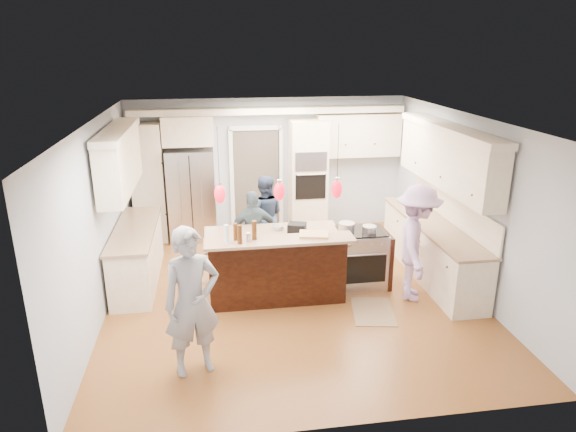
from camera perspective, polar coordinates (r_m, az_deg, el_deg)
name	(u,v)px	position (r m, az deg, el deg)	size (l,w,h in m)	color
ground_plane	(291,293)	(8.12, 0.37, -8.50)	(6.00, 6.00, 0.00)	#905B27
room_shell	(292,180)	(7.47, 0.40, 4.01)	(5.54, 6.04, 2.72)	#B2BCC6
refrigerator	(192,195)	(10.18, -10.63, 2.33)	(0.90, 0.70, 1.80)	#B7B7BC
oven_column	(308,178)	(10.30, 2.20, 4.29)	(0.72, 0.69, 2.30)	#F7E4C8
back_upper_cabinets	(232,153)	(10.11, -6.29, 6.93)	(5.30, 0.61, 2.54)	#F7E4C8
right_counter_run	(437,215)	(8.67, 16.24, 0.08)	(0.64, 3.10, 2.51)	#F7E4C8
left_cabinets	(131,220)	(8.47, -17.06, -0.43)	(0.64, 2.30, 2.51)	#F7E4C8
kitchen_island	(275,263)	(7.94, -1.48, -5.28)	(2.10, 1.46, 1.12)	black
island_range	(362,258)	(8.30, 8.19, -4.59)	(0.82, 0.71, 0.92)	#B7B7BC
pendant_lights	(279,191)	(6.95, -0.98, 2.77)	(1.75, 0.15, 1.03)	black
person_bar_end	(192,302)	(6.04, -10.62, -9.40)	(0.66, 0.43, 1.80)	gray
person_far_left	(264,216)	(9.27, -2.63, 0.03)	(0.73, 0.57, 1.50)	navy
person_far_right	(254,233)	(8.55, -3.82, -1.86)	(0.84, 0.35, 1.43)	#445960
person_range_side	(417,243)	(7.85, 14.09, -2.95)	(1.15, 0.66, 1.78)	#B993C7
floor_rug	(373,311)	(7.69, 9.41, -10.41)	(0.58, 0.85, 0.01)	#987D53
water_bottle	(227,234)	(6.97, -6.85, -2.05)	(0.06, 0.06, 0.27)	silver
beer_bottle_a	(235,232)	(7.10, -5.85, -1.76)	(0.06, 0.06, 0.25)	#40210B
beer_bottle_b	(240,235)	(6.96, -5.40, -2.06)	(0.07, 0.07, 0.27)	#40210B
beer_bottle_c	(254,230)	(7.10, -3.77, -1.57)	(0.07, 0.07, 0.27)	#40210B
drink_can	(248,237)	(7.06, -4.41, -2.35)	(0.07, 0.07, 0.12)	#B7B7BC
cutting_board	(314,234)	(7.28, 2.89, -2.04)	(0.41, 0.29, 0.03)	#DBB165
pot_large	(347,227)	(8.02, 6.53, -1.25)	(0.25, 0.25, 0.14)	#B7B7BC
pot_small	(369,229)	(8.04, 9.01, -1.45)	(0.22, 0.22, 0.11)	#B7B7BC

